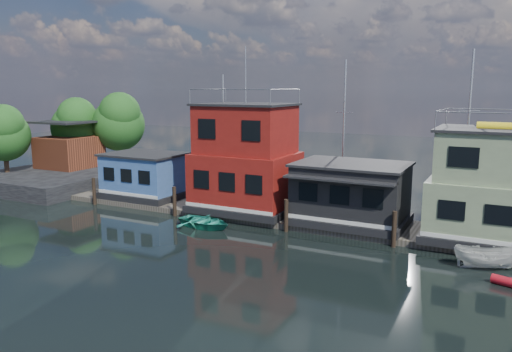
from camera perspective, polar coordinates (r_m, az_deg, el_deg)
The scene contains 11 objects.
ground at distance 23.74m, azimuth 3.29°, elevation -13.26°, with size 160.00×160.00×0.00m, color black.
dock at distance 34.39m, azimuth 11.49°, elevation -5.63°, with size 48.00×5.00×0.40m, color #595147.
houseboat_blue at distance 42.30m, azimuth -12.55°, elevation 0.07°, with size 6.40×4.90×3.66m.
houseboat_red at distance 36.70m, azimuth -1.16°, elevation 1.80°, with size 7.40×5.90×11.86m.
houseboat_dark at distance 33.97m, azimuth 10.80°, elevation -1.94°, with size 7.40×6.10×4.06m.
houseboat_green at distance 32.48m, azimuth 26.27°, elevation -1.34°, with size 8.40×5.90×7.03m.
pilings at distance 31.65m, azimuth 9.57°, elevation -5.25°, with size 42.28×0.28×2.20m.
background_masts at distance 38.35m, azimuth 21.12°, elevation 3.66°, with size 36.40×0.16×12.00m.
shore at distance 53.59m, azimuth -20.45°, elevation 3.25°, with size 12.40×15.72×8.24m.
motorboat at distance 29.01m, azimuth 24.99°, elevation -8.42°, with size 1.29×3.43×1.32m, color silver.
dinghy_teal at distance 34.15m, azimuth -5.88°, elevation -5.22°, with size 2.81×3.94×0.82m, color teal.
Camera 1 is at (8.78, -19.95, 9.41)m, focal length 35.00 mm.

